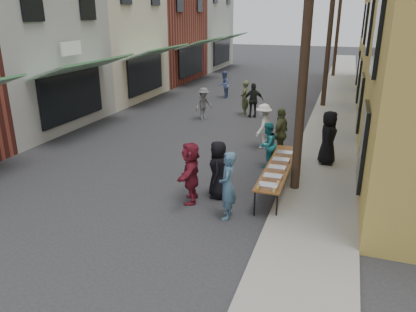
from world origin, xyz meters
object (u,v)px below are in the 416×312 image
Objects in this scene: utility_pole_mid at (331,23)px; guest_front_a at (218,170)px; guest_front_c at (267,145)px; server at (328,138)px; serving_table at (279,167)px; utility_pole_far at (339,19)px; catering_tray_sausage at (268,186)px; utility_pole_near at (306,34)px.

utility_pole_mid is 13.79m from guest_front_a.
guest_front_a is 3.00m from guest_front_c.
server is at bearing 129.39° from guest_front_a.
serving_table is 2.56× the size of guest_front_c.
guest_front_a is at bearing -94.63° from utility_pole_far.
utility_pole_far is 25.98m from catering_tray_sausage.
utility_pole_mid is 12.64m from serving_table.
utility_pole_near is 24.00m from utility_pole_far.
utility_pole_mid is at bearing 7.26° from server.
catering_tray_sausage is (-0.50, -1.70, -3.71)m from utility_pole_near.
utility_pole_mid is at bearing 87.62° from serving_table.
utility_pole_near is 12.00m from utility_pole_mid.
utility_pole_mid is 4.88× the size of server.
utility_pole_far is 18.00× the size of catering_tray_sausage.
utility_pole_near is at bearing -90.00° from utility_pole_far.
serving_table is at bearing 156.25° from server.
catering_tray_sausage is 1.64m from guest_front_a.
guest_front_a is at bearing 159.87° from catering_tray_sausage.
utility_pole_near is 4.32m from server.
utility_pole_far is (0.00, 12.00, 0.00)m from utility_pole_mid.
guest_front_c is at bearing 111.16° from serving_table.
catering_tray_sausage is 0.27× the size of server.
serving_table is at bearing 42.91° from guest_front_c.
guest_front_a is (-2.04, -25.14, -3.66)m from utility_pole_far.
utility_pole_mid reaches higher than serving_table.
serving_table is at bearing 112.45° from guest_front_a.
server is (0.75, -21.55, -3.48)m from utility_pole_far.
serving_table is (-0.50, -0.05, -3.79)m from utility_pole_near.
catering_tray_sausage is (-0.50, -25.70, -3.71)m from utility_pole_far.
utility_pole_mid is 5.37× the size of guest_front_a.
catering_tray_sausage is at bearing 57.09° from guest_front_a.
utility_pole_far is at bearing -161.32° from guest_front_c.
utility_pole_near is 4.11m from catering_tray_sausage.
guest_front_a is at bearing -144.77° from serving_table.
utility_pole_far is 25.49m from guest_front_a.
utility_pole_near reaches higher than guest_front_c.
utility_pole_mid is at bearing 90.00° from utility_pole_near.
server is at bearing 63.48° from serving_table.
catering_tray_sausage reaches higher than serving_table.
guest_front_a is 0.91× the size of server.
guest_front_a is (-1.54, -1.09, 0.13)m from serving_table.
utility_pole_far is at bearing 4.76° from server.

